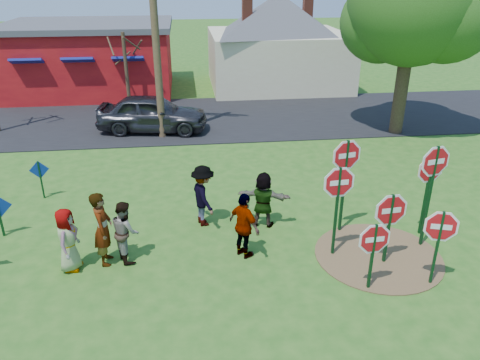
{
  "coord_description": "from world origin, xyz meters",
  "views": [
    {
      "loc": [
        -0.19,
        -10.56,
        6.71
      ],
      "look_at": [
        1.28,
        1.74,
        1.07
      ],
      "focal_mm": 35.0,
      "sensor_mm": 36.0,
      "label": 1
    }
  ],
  "objects_px": {
    "stop_sign_d": "(429,176)",
    "suv": "(152,113)",
    "person_b": "(103,229)",
    "stop_sign_a": "(374,243)",
    "stop_sign_b": "(346,163)",
    "stop_sign_c": "(433,174)",
    "utility_pole": "(154,12)",
    "person_a": "(68,240)",
    "leafy_tree": "(416,7)"
  },
  "relations": [
    {
      "from": "person_b",
      "to": "person_a",
      "type": "bearing_deg",
      "value": 101.31
    },
    {
      "from": "stop_sign_b",
      "to": "utility_pole",
      "type": "xyz_separation_m",
      "value": [
        -5.15,
        8.6,
        3.11
      ]
    },
    {
      "from": "utility_pole",
      "to": "suv",
      "type": "bearing_deg",
      "value": 118.11
    },
    {
      "from": "leafy_tree",
      "to": "stop_sign_d",
      "type": "bearing_deg",
      "value": -110.29
    },
    {
      "from": "stop_sign_c",
      "to": "leafy_tree",
      "type": "distance_m",
      "value": 10.09
    },
    {
      "from": "stop_sign_a",
      "to": "leafy_tree",
      "type": "distance_m",
      "value": 12.54
    },
    {
      "from": "stop_sign_a",
      "to": "suv",
      "type": "height_order",
      "value": "stop_sign_a"
    },
    {
      "from": "stop_sign_b",
      "to": "stop_sign_c",
      "type": "distance_m",
      "value": 2.14
    },
    {
      "from": "person_b",
      "to": "stop_sign_b",
      "type": "bearing_deg",
      "value": -84.55
    },
    {
      "from": "stop_sign_a",
      "to": "stop_sign_d",
      "type": "xyz_separation_m",
      "value": [
        2.31,
        2.19,
        0.54
      ]
    },
    {
      "from": "stop_sign_d",
      "to": "person_a",
      "type": "xyz_separation_m",
      "value": [
        -9.2,
        -0.58,
        -0.93
      ]
    },
    {
      "from": "utility_pole",
      "to": "stop_sign_c",
      "type": "bearing_deg",
      "value": -53.66
    },
    {
      "from": "person_a",
      "to": "suv",
      "type": "xyz_separation_m",
      "value": [
        1.47,
        10.37,
        0.04
      ]
    },
    {
      "from": "person_a",
      "to": "leafy_tree",
      "type": "distance_m",
      "value": 15.85
    },
    {
      "from": "stop_sign_d",
      "to": "stop_sign_a",
      "type": "bearing_deg",
      "value": -145.28
    },
    {
      "from": "suv",
      "to": "stop_sign_d",
      "type": "bearing_deg",
      "value": -133.09
    },
    {
      "from": "stop_sign_b",
      "to": "person_b",
      "type": "xyz_separation_m",
      "value": [
        -6.24,
        -0.79,
        -1.08
      ]
    },
    {
      "from": "stop_sign_a",
      "to": "stop_sign_d",
      "type": "height_order",
      "value": "stop_sign_d"
    },
    {
      "from": "stop_sign_a",
      "to": "suv",
      "type": "bearing_deg",
      "value": 110.15
    },
    {
      "from": "stop_sign_b",
      "to": "leafy_tree",
      "type": "relative_size",
      "value": 0.35
    },
    {
      "from": "stop_sign_a",
      "to": "person_b",
      "type": "relative_size",
      "value": 0.95
    },
    {
      "from": "stop_sign_a",
      "to": "leafy_tree",
      "type": "xyz_separation_m",
      "value": [
        5.4,
        10.56,
        4.07
      ]
    },
    {
      "from": "person_b",
      "to": "utility_pole",
      "type": "xyz_separation_m",
      "value": [
        1.09,
        9.39,
        4.19
      ]
    },
    {
      "from": "utility_pole",
      "to": "stop_sign_a",
      "type": "bearing_deg",
      "value": -65.88
    },
    {
      "from": "utility_pole",
      "to": "stop_sign_d",
      "type": "bearing_deg",
      "value": -50.87
    },
    {
      "from": "leafy_tree",
      "to": "utility_pole",
      "type": "bearing_deg",
      "value": 176.59
    },
    {
      "from": "stop_sign_d",
      "to": "suv",
      "type": "distance_m",
      "value": 12.5
    },
    {
      "from": "stop_sign_b",
      "to": "stop_sign_d",
      "type": "height_order",
      "value": "stop_sign_b"
    },
    {
      "from": "stop_sign_d",
      "to": "person_a",
      "type": "bearing_deg",
      "value": 174.89
    },
    {
      "from": "stop_sign_d",
      "to": "person_b",
      "type": "xyz_separation_m",
      "value": [
        -8.4,
        -0.4,
        -0.78
      ]
    },
    {
      "from": "stop_sign_b",
      "to": "leafy_tree",
      "type": "height_order",
      "value": "leafy_tree"
    },
    {
      "from": "person_a",
      "to": "stop_sign_a",
      "type": "bearing_deg",
      "value": -95.72
    },
    {
      "from": "suv",
      "to": "person_a",
      "type": "bearing_deg",
      "value": -179.48
    },
    {
      "from": "stop_sign_a",
      "to": "stop_sign_b",
      "type": "distance_m",
      "value": 2.72
    },
    {
      "from": "suv",
      "to": "stop_sign_b",
      "type": "bearing_deg",
      "value": -140.73
    },
    {
      "from": "stop_sign_b",
      "to": "suv",
      "type": "height_order",
      "value": "stop_sign_b"
    },
    {
      "from": "person_b",
      "to": "suv",
      "type": "relative_size",
      "value": 0.4
    },
    {
      "from": "stop_sign_a",
      "to": "suv",
      "type": "distance_m",
      "value": 13.15
    },
    {
      "from": "stop_sign_d",
      "to": "suv",
      "type": "xyz_separation_m",
      "value": [
        -7.74,
        9.78,
        -0.88
      ]
    },
    {
      "from": "stop_sign_b",
      "to": "person_a",
      "type": "relative_size",
      "value": 1.74
    },
    {
      "from": "utility_pole",
      "to": "stop_sign_b",
      "type": "bearing_deg",
      "value": -59.08
    },
    {
      "from": "person_a",
      "to": "suv",
      "type": "distance_m",
      "value": 10.47
    },
    {
      "from": "stop_sign_b",
      "to": "stop_sign_c",
      "type": "relative_size",
      "value": 0.96
    },
    {
      "from": "stop_sign_c",
      "to": "person_b",
      "type": "height_order",
      "value": "stop_sign_c"
    },
    {
      "from": "stop_sign_b",
      "to": "stop_sign_c",
      "type": "xyz_separation_m",
      "value": [
        1.9,
        -0.99,
        0.04
      ]
    },
    {
      "from": "stop_sign_b",
      "to": "person_a",
      "type": "xyz_separation_m",
      "value": [
        -7.04,
        -0.98,
        -1.22
      ]
    },
    {
      "from": "suv",
      "to": "utility_pole",
      "type": "distance_m",
      "value": 4.38
    },
    {
      "from": "stop_sign_a",
      "to": "utility_pole",
      "type": "height_order",
      "value": "utility_pole"
    },
    {
      "from": "stop_sign_a",
      "to": "person_b",
      "type": "height_order",
      "value": "person_b"
    },
    {
      "from": "stop_sign_d",
      "to": "suv",
      "type": "relative_size",
      "value": 0.51
    }
  ]
}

